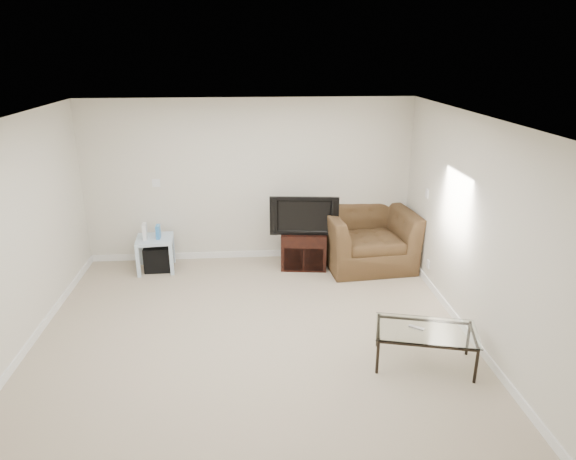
{
  "coord_description": "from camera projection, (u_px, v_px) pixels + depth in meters",
  "views": [
    {
      "loc": [
        0.01,
        -5.17,
        3.16
      ],
      "look_at": [
        0.5,
        1.2,
        0.9
      ],
      "focal_mm": 32.0,
      "sensor_mm": 36.0,
      "label": 1
    }
  ],
  "objects": [
    {
      "name": "side_table",
      "position": [
        156.0,
        254.0,
        7.7
      ],
      "size": [
        0.58,
        0.58,
        0.51
      ],
      "primitive_type": null,
      "rotation": [
        0.0,
        0.0,
        0.09
      ],
      "color": "silver",
      "rests_on": "floor"
    },
    {
      "name": "tv_stand",
      "position": [
        304.0,
        249.0,
        7.81
      ],
      "size": [
        0.73,
        0.55,
        0.56
      ],
      "primitive_type": null,
      "rotation": [
        0.0,
        0.0,
        -0.12
      ],
      "color": "black",
      "rests_on": "floor"
    },
    {
      "name": "plate_right_outlet",
      "position": [
        428.0,
        264.0,
        7.22
      ],
      "size": [
        0.02,
        0.08,
        0.12
      ],
      "primitive_type": "cube",
      "color": "white",
      "rests_on": "wall_right"
    },
    {
      "name": "game_console",
      "position": [
        145.0,
        231.0,
        7.54
      ],
      "size": [
        0.07,
        0.17,
        0.23
      ],
      "primitive_type": "cube",
      "rotation": [
        0.0,
        0.0,
        0.08
      ],
      "color": "white",
      "rests_on": "side_table"
    },
    {
      "name": "wall_left",
      "position": [
        9.0,
        244.0,
        5.32
      ],
      "size": [
        0.02,
        5.0,
        2.5
      ],
      "primitive_type": "cube",
      "color": "silver",
      "rests_on": "ground"
    },
    {
      "name": "wall_right",
      "position": [
        476.0,
        232.0,
        5.68
      ],
      "size": [
        0.02,
        5.0,
        2.5
      ],
      "primitive_type": "cube",
      "color": "silver",
      "rests_on": "ground"
    },
    {
      "name": "floor",
      "position": [
        253.0,
        339.0,
        5.92
      ],
      "size": [
        5.0,
        5.0,
        0.0
      ],
      "primitive_type": "plane",
      "color": "tan",
      "rests_on": "ground"
    },
    {
      "name": "recliner",
      "position": [
        368.0,
        229.0,
        7.78
      ],
      "size": [
        1.42,
        0.99,
        1.17
      ],
      "primitive_type": "imported",
      "rotation": [
        0.0,
        0.0,
        0.1
      ],
      "color": "brown",
      "rests_on": "floor"
    },
    {
      "name": "television",
      "position": [
        304.0,
        214.0,
        7.59
      ],
      "size": [
        0.96,
        0.29,
        0.58
      ],
      "primitive_type": "imported",
      "rotation": [
        0.0,
        0.0,
        -0.11
      ],
      "color": "black",
      "rests_on": "tv_stand"
    },
    {
      "name": "subwoofer",
      "position": [
        159.0,
        258.0,
        7.75
      ],
      "size": [
        0.4,
        0.4,
        0.39
      ],
      "primitive_type": "cube",
      "rotation": [
        0.0,
        0.0,
        0.03
      ],
      "color": "black",
      "rests_on": "floor"
    },
    {
      "name": "dvd_player",
      "position": [
        304.0,
        239.0,
        7.71
      ],
      "size": [
        0.4,
        0.3,
        0.05
      ],
      "primitive_type": "cube",
      "rotation": [
        0.0,
        0.0,
        -0.12
      ],
      "color": "black",
      "rests_on": "tv_stand"
    },
    {
      "name": "plate_back",
      "position": [
        156.0,
        183.0,
        7.74
      ],
      "size": [
        0.12,
        0.02,
        0.12
      ],
      "primitive_type": "cube",
      "color": "white",
      "rests_on": "wall_back"
    },
    {
      "name": "ceiling",
      "position": [
        247.0,
        119.0,
        5.08
      ],
      "size": [
        5.0,
        5.0,
        0.0
      ],
      "primitive_type": "plane",
      "color": "white",
      "rests_on": "ground"
    },
    {
      "name": "game_case",
      "position": [
        158.0,
        232.0,
        7.58
      ],
      "size": [
        0.05,
        0.15,
        0.2
      ],
      "primitive_type": "cube",
      "rotation": [
        0.0,
        0.0,
        0.01
      ],
      "color": "#337FCC",
      "rests_on": "side_table"
    },
    {
      "name": "wall_back",
      "position": [
        249.0,
        181.0,
        7.85
      ],
      "size": [
        5.0,
        0.02,
        2.5
      ],
      "primitive_type": "cube",
      "color": "silver",
      "rests_on": "ground"
    },
    {
      "name": "plate_right_switch",
      "position": [
        427.0,
        193.0,
        7.18
      ],
      "size": [
        0.02,
        0.09,
        0.13
      ],
      "primitive_type": "cube",
      "color": "white",
      "rests_on": "wall_right"
    },
    {
      "name": "remote",
      "position": [
        417.0,
        328.0,
        5.35
      ],
      "size": [
        0.16,
        0.13,
        0.02
      ],
      "primitive_type": "cube",
      "rotation": [
        0.0,
        0.0,
        -0.64
      ],
      "color": "#B2B2B7",
      "rests_on": "coffee_table"
    },
    {
      "name": "coffee_table",
      "position": [
        424.0,
        347.0,
        5.39
      ],
      "size": [
        1.15,
        0.82,
        0.41
      ],
      "primitive_type": null,
      "rotation": [
        0.0,
        0.0,
        -0.25
      ],
      "color": "black",
      "rests_on": "floor"
    }
  ]
}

